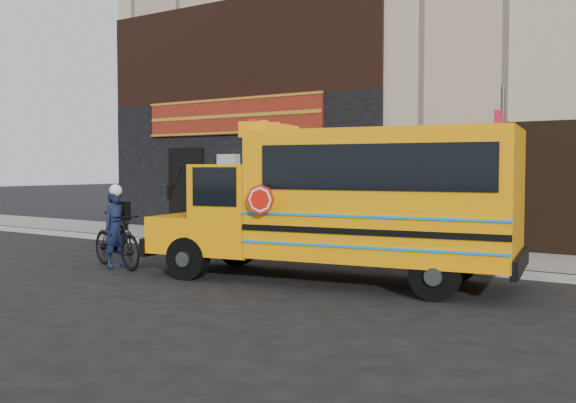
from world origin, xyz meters
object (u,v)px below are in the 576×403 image
Objects in this scene: school_bus at (348,200)px; sign_pole at (501,172)px; bicycle at (116,240)px; cyclist at (116,230)px.

school_bus is 1.95× the size of sign_pole.
cyclist is at bearing -118.26° from bicycle.
cyclist reaches higher than bicycle.
bicycle is 0.23m from cyclist.
bicycle is at bearing -151.26° from sign_pole.
bicycle is (-6.84, -3.75, -1.42)m from sign_pole.
sign_pole is at bearing 52.26° from school_bus.
sign_pole is at bearing -54.60° from cyclist.
sign_pole reaches higher than cyclist.
cyclist is (0.08, -0.07, 0.21)m from bicycle.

